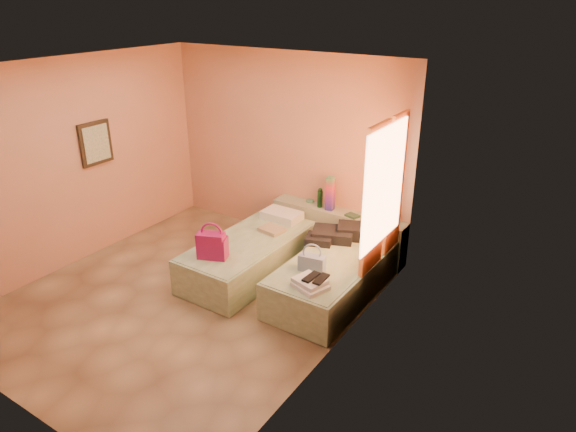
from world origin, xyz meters
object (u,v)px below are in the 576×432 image
at_px(bed_left, 249,256).
at_px(bed_right, 335,277).
at_px(towel_stack, 310,284).
at_px(headboard_ledge, 337,231).
at_px(green_book, 352,216).
at_px(flower_vase, 392,215).
at_px(blue_handbag, 312,263).
at_px(magenta_handbag, 212,245).
at_px(water_bottle, 320,198).

xyz_separation_m(bed_left, bed_right, (1.23, 0.15, 0.00)).
bearing_deg(towel_stack, headboard_ledge, 108.67).
distance_m(green_book, flower_vase, 0.56).
relative_size(blue_handbag, towel_stack, 0.89).
relative_size(green_book, flower_vase, 0.74).
height_order(headboard_ledge, towel_stack, headboard_ledge).
bearing_deg(magenta_handbag, water_bottle, 52.29).
distance_m(headboard_ledge, towel_stack, 1.92).
bearing_deg(water_bottle, green_book, -6.50).
bearing_deg(flower_vase, water_bottle, -178.06).
xyz_separation_m(bed_left, water_bottle, (0.41, 1.18, 0.54)).
bearing_deg(flower_vase, bed_left, -141.00).
distance_m(flower_vase, magenta_handbag, 2.45).
height_order(bed_left, flower_vase, flower_vase).
bearing_deg(magenta_handbag, bed_left, 60.43).
xyz_separation_m(green_book, magenta_handbag, (-1.05, -1.76, 0.00)).
distance_m(bed_left, magenta_handbag, 0.77).
distance_m(headboard_ledge, water_bottle, 0.55).
bearing_deg(blue_handbag, water_bottle, 106.30).
distance_m(flower_vase, towel_stack, 1.85).
bearing_deg(towel_stack, magenta_handbag, -178.66).
xyz_separation_m(blue_handbag, towel_stack, (0.18, -0.34, -0.05)).
bearing_deg(headboard_ledge, water_bottle, -177.59).
bearing_deg(blue_handbag, magenta_handbag, -172.78).
bearing_deg(green_book, headboard_ledge, 179.15).
relative_size(magenta_handbag, towel_stack, 1.02).
relative_size(flower_vase, towel_stack, 0.71).
bearing_deg(towel_stack, bed_left, 155.24).
relative_size(headboard_ledge, green_book, 11.09).
bearing_deg(flower_vase, bed_right, -104.60).
relative_size(bed_right, flower_vase, 8.06).
bearing_deg(water_bottle, headboard_ledge, 2.41).
bearing_deg(flower_vase, headboard_ledge, -178.23).
xyz_separation_m(water_bottle, towel_stack, (0.90, -1.79, -0.24)).
height_order(bed_right, blue_handbag, blue_handbag).
height_order(water_bottle, magenta_handbag, water_bottle).
height_order(flower_vase, magenta_handbag, flower_vase).
distance_m(bed_left, flower_vase, 2.01).
distance_m(bed_left, green_book, 1.54).
xyz_separation_m(bed_left, magenta_handbag, (-0.08, -0.64, 0.42)).
relative_size(headboard_ledge, bed_right, 1.02).
bearing_deg(water_bottle, bed_left, -109.08).
bearing_deg(bed_right, bed_left, -172.48).
distance_m(bed_left, blue_handbag, 1.21).
xyz_separation_m(headboard_ledge, magenta_handbag, (-0.78, -1.84, 0.34)).
xyz_separation_m(green_book, blue_handbag, (0.16, -1.38, -0.06)).
height_order(green_book, blue_handbag, blue_handbag).
height_order(bed_left, bed_right, same).
relative_size(bed_left, towel_stack, 5.71).
bearing_deg(flower_vase, towel_stack, -96.12).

